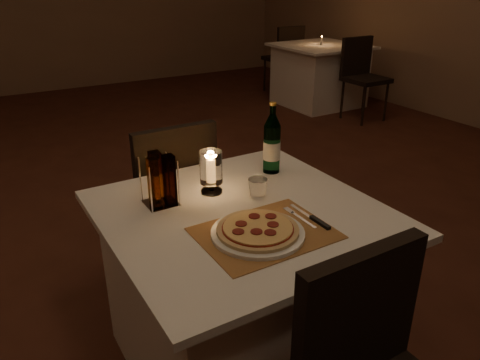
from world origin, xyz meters
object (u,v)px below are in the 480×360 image
main_table (243,291)px  plate (258,233)px  chair_far (170,188)px  tumbler (258,188)px  neighbor_table_right (319,75)px  water_bottle (272,145)px  hurricane_candle (211,169)px  pizza (258,229)px

main_table → plate: 0.42m
chair_far → tumbler: (0.11, -0.64, 0.23)m
chair_far → main_table: bearing=-90.0°
neighbor_table_right → plate: bearing=-132.6°
main_table → water_bottle: water_bottle is taller
water_bottle → chair_far: bearing=124.0°
chair_far → plate: (-0.05, -0.89, 0.20)m
main_table → hurricane_candle: hurricane_candle is taller
hurricane_candle → tumbler: bearing=-44.9°
tumbler → chair_far: bearing=99.9°
chair_far → neighbor_table_right: (3.07, 2.50, -0.18)m
water_bottle → neighbor_table_right: water_bottle is taller
neighbor_table_right → tumbler: bearing=-133.3°
main_table → hurricane_candle: bearing=96.5°
main_table → neighbor_table_right: 4.44m
plate → hurricane_candle: size_ratio=1.81×
main_table → chair_far: size_ratio=1.11×
tumbler → neighbor_table_right: bearing=46.7°
main_table → hurricane_candle: size_ratio=5.66×
plate → pizza: (0.00, 0.00, 0.02)m
main_table → plate: bearing=-105.5°
pizza → water_bottle: (0.36, 0.44, 0.10)m
main_table → water_bottle: size_ratio=3.16×
tumbler → water_bottle: water_bottle is taller
hurricane_candle → water_bottle: bearing=9.3°
water_bottle → neighbor_table_right: size_ratio=0.32×
pizza → neighbor_table_right: size_ratio=0.28×
main_table → hurricane_candle: 0.51m
tumbler → water_bottle: bearing=44.2°
pizza → neighbor_table_right: 4.62m
main_table → pizza: bearing=-105.5°
pizza → hurricane_candle: 0.39m
main_table → tumbler: 0.43m
pizza → plate: bearing=-123.1°
main_table → water_bottle: (0.31, 0.26, 0.49)m
tumbler → hurricane_candle: bearing=135.1°
plate → neighbor_table_right: (3.12, 3.39, -0.38)m
hurricane_candle → neighbor_table_right: size_ratio=0.18×
main_table → neighbor_table_right: (3.07, 3.21, 0.00)m
main_table → neighbor_table_right: bearing=46.3°
main_table → chair_far: bearing=90.0°
neighbor_table_right → main_table: bearing=-133.7°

